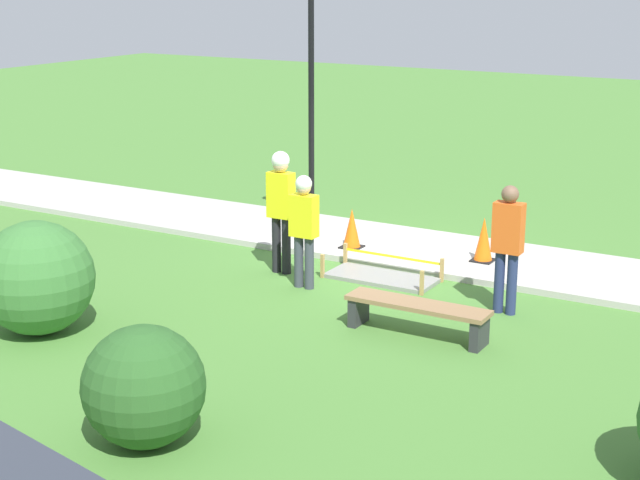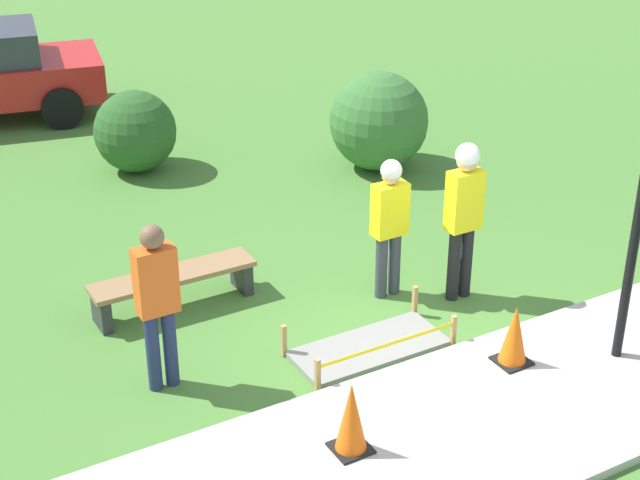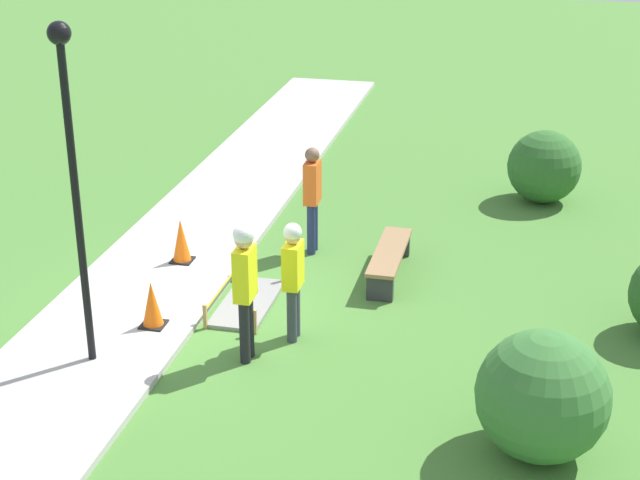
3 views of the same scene
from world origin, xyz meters
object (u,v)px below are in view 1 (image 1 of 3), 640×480
traffic_cone_near_patch (484,240)px  park_bench (417,312)px  worker_supervisor (304,222)px  bystander_in_orange_shirt (508,241)px  traffic_cone_far_patch (352,229)px  worker_assistant (281,200)px  lamppost_near (311,71)px

traffic_cone_near_patch → park_bench: 3.31m
traffic_cone_near_patch → worker_supervisor: bearing=50.6°
worker_supervisor → bystander_in_orange_shirt: bearing=-171.6°
traffic_cone_far_patch → worker_assistant: size_ratio=0.34×
park_bench → worker_assistant: size_ratio=1.00×
worker_supervisor → bystander_in_orange_shirt: 2.99m
worker_assistant → bystander_in_orange_shirt: (-3.65, 0.02, -0.14)m
traffic_cone_far_patch → worker_assistant: bearing=73.9°
park_bench → worker_supervisor: size_ratio=1.12×
traffic_cone_near_patch → traffic_cone_far_patch: traffic_cone_near_patch is taller
worker_supervisor → lamppost_near: (1.29, -2.38, 1.91)m
worker_assistant → bystander_in_orange_shirt: size_ratio=1.07×
traffic_cone_far_patch → worker_supervisor: 2.05m
park_bench → lamppost_near: lamppost_near is taller
lamppost_near → traffic_cone_far_patch: bearing=157.3°
park_bench → bystander_in_orange_shirt: size_ratio=1.06×
traffic_cone_far_patch → worker_assistant: (0.43, 1.49, 0.74)m
lamppost_near → worker_assistant: bearing=107.4°
worker_supervisor → lamppost_near: 3.32m
lamppost_near → worker_supervisor: bearing=118.5°
traffic_cone_far_patch → park_bench: traffic_cone_far_patch is taller
traffic_cone_far_patch → lamppost_near: lamppost_near is taller
traffic_cone_near_patch → worker_supervisor: size_ratio=0.42×
traffic_cone_far_patch → bystander_in_orange_shirt: 3.61m
traffic_cone_near_patch → worker_supervisor: 3.06m
traffic_cone_far_patch → bystander_in_orange_shirt: (-3.22, 1.51, 0.60)m
traffic_cone_near_patch → bystander_in_orange_shirt: (-1.05, 1.89, 0.57)m
traffic_cone_far_patch → lamppost_near: size_ratio=0.15×
worker_assistant → lamppost_near: bearing=-72.6°
traffic_cone_near_patch → lamppost_near: size_ratio=0.16×
traffic_cone_far_patch → traffic_cone_near_patch: bearing=-170.2°
traffic_cone_near_patch → traffic_cone_far_patch: bearing=9.8°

